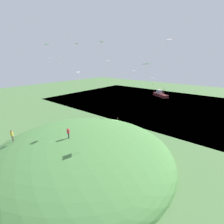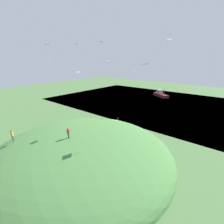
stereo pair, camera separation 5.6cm
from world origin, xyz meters
The scene contains 19 objects.
ground_plane centered at (0.00, 0.00, 0.00)m, with size 160.00×160.00×0.00m, color #4C723E.
lake_water centered at (-27.25, 0.00, -0.20)m, with size 46.94×80.00×0.40m, color #374D75.
grass_hill centered at (11.60, 2.26, 0.00)m, with size 28.10×27.83×7.56m, color #497D3E.
boat_on_lake centered at (-37.24, -6.37, 0.83)m, with size 6.16×7.80×3.96m.
person_walking_path centered at (13.47, 1.95, 4.72)m, with size 0.48×0.48×1.56m.
person_watching_kites centered at (18.12, -5.67, 3.72)m, with size 0.40×0.40×1.81m.
kite_0 centered at (7.35, -11.78, 17.19)m, with size 0.83×0.58×1.31m.
kite_1 centered at (5.63, 9.16, 13.72)m, with size 1.18×0.99×1.37m.
kite_2 centered at (-7.90, -1.06, 11.82)m, with size 0.86×0.76×1.07m.
kite_3 centered at (5.91, 2.78, 14.08)m, with size 0.79×0.56×1.32m.
kite_4 centered at (4.76, -5.91, 11.89)m, with size 0.54×0.72×1.48m.
kite_5 centered at (4.22, -12.31, 14.02)m, with size 0.47×0.72×1.69m.
kite_6 centered at (4.66, 0.36, 16.93)m, with size 0.70×0.76×1.73m.
kite_7 centered at (-0.85, -12.79, 17.84)m, with size 0.76×0.94×1.43m.
kite_8 centered at (-13.34, 4.46, 18.59)m, with size 0.72×1.03×2.07m.
kite_9 centered at (6.34, -13.19, 14.53)m, with size 0.78×0.99×1.46m.
kite_10 centered at (-12.14, 1.72, 9.90)m, with size 1.36×1.34×2.06m.
kite_11 centered at (-0.14, -14.57, 19.10)m, with size 0.74×0.66×1.50m.
mooring_post centered at (-3.45, -2.39, 0.50)m, with size 0.14×0.14×0.99m, color brown.
Camera 2 is at (25.22, 19.70, 14.22)m, focal length 25.68 mm.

